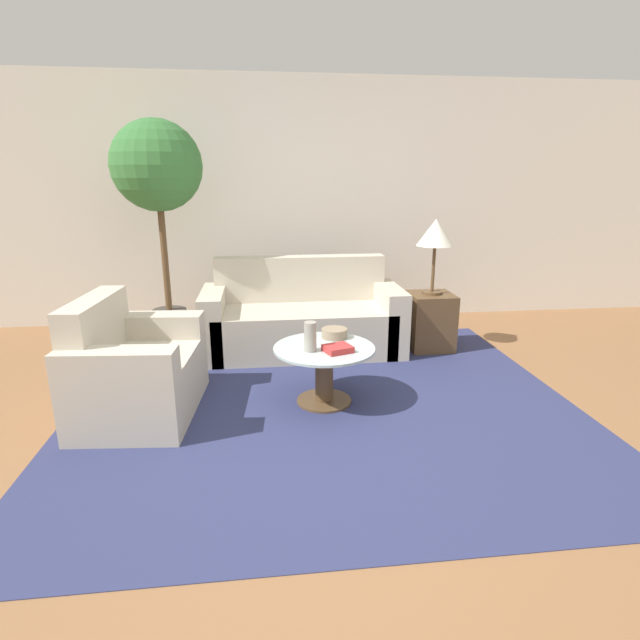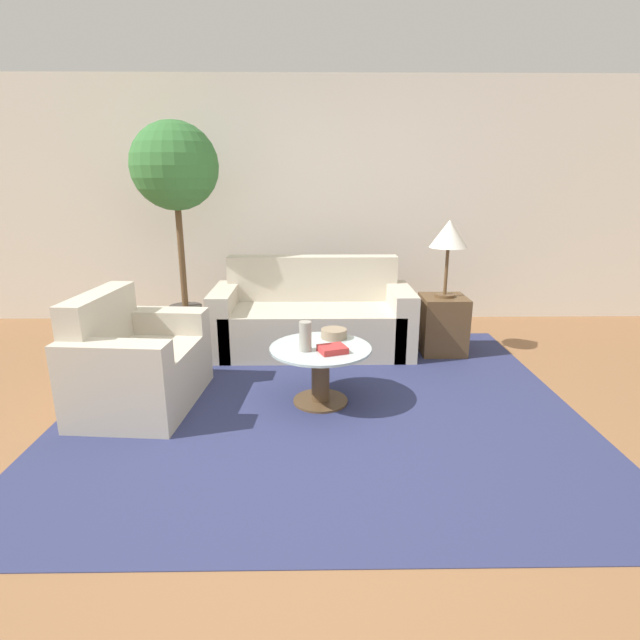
% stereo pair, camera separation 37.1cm
% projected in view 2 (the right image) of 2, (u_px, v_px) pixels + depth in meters
% --- Properties ---
extents(ground_plane, '(14.00, 14.00, 0.00)m').
position_uv_depth(ground_plane, '(303.00, 447.00, 3.03)').
color(ground_plane, '#8E603D').
extents(wall_back, '(10.00, 0.06, 2.60)m').
position_uv_depth(wall_back, '(306.00, 203.00, 5.46)').
color(wall_back, white).
rests_on(wall_back, ground_plane).
extents(rug, '(3.56, 3.23, 0.01)m').
position_uv_depth(rug, '(320.00, 402.00, 3.63)').
color(rug, navy).
rests_on(rug, ground_plane).
extents(sofa_main, '(1.82, 0.78, 0.85)m').
position_uv_depth(sofa_main, '(313.00, 320.00, 4.69)').
color(sofa_main, beige).
rests_on(sofa_main, ground_plane).
extents(armchair, '(0.80, 1.05, 0.82)m').
position_uv_depth(armchair, '(134.00, 367.00, 3.53)').
color(armchair, beige).
rests_on(armchair, ground_plane).
extents(coffee_table, '(0.72, 0.72, 0.42)m').
position_uv_depth(coffee_table, '(321.00, 367.00, 3.55)').
color(coffee_table, brown).
rests_on(coffee_table, ground_plane).
extents(side_table, '(0.40, 0.40, 0.53)m').
position_uv_depth(side_table, '(443.00, 325.00, 4.59)').
color(side_table, brown).
rests_on(side_table, ground_plane).
extents(table_lamp, '(0.33, 0.33, 0.69)m').
position_uv_depth(table_lamp, '(449.00, 236.00, 4.36)').
color(table_lamp, brown).
rests_on(table_lamp, side_table).
extents(potted_plant, '(0.80, 0.80, 2.07)m').
position_uv_depth(potted_plant, '(176.00, 177.00, 4.59)').
color(potted_plant, '#3D3833').
rests_on(potted_plant, ground_plane).
extents(vase, '(0.08, 0.08, 0.21)m').
position_uv_depth(vase, '(305.00, 336.00, 3.41)').
color(vase, '#9E998E').
rests_on(vase, coffee_table).
extents(bowl, '(0.19, 0.19, 0.07)m').
position_uv_depth(bowl, '(334.00, 334.00, 3.70)').
color(bowl, gray).
rests_on(bowl, coffee_table).
extents(book_stack, '(0.22, 0.21, 0.04)m').
position_uv_depth(book_stack, '(332.00, 349.00, 3.40)').
color(book_stack, '#BC3333').
rests_on(book_stack, coffee_table).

